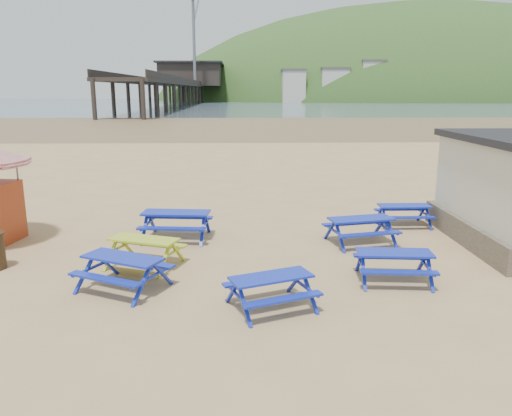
{
  "coord_description": "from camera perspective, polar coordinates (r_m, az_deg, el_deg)",
  "views": [
    {
      "loc": [
        0.45,
        -12.76,
        4.37
      ],
      "look_at": [
        0.89,
        1.5,
        1.0
      ],
      "focal_mm": 35.0,
      "sensor_mm": 36.0,
      "label": 1
    }
  ],
  "objects": [
    {
      "name": "ground",
      "position": [
        13.49,
        -3.6,
        -5.63
      ],
      "size": [
        400.0,
        400.0,
        0.0
      ],
      "primitive_type": "plane",
      "color": "tan",
      "rests_on": "ground"
    },
    {
      "name": "wet_sand",
      "position": [
        67.9,
        -2.18,
        9.59
      ],
      "size": [
        400.0,
        400.0,
        0.0
      ],
      "primitive_type": "plane",
      "color": "brown",
      "rests_on": "ground"
    },
    {
      "name": "sea",
      "position": [
        182.81,
        -1.95,
        11.92
      ],
      "size": [
        400.0,
        400.0,
        0.0
      ],
      "primitive_type": "plane",
      "color": "#495C69",
      "rests_on": "ground"
    },
    {
      "name": "picnic_table_blue_a",
      "position": [
        15.19,
        -9.09,
        -1.95
      ],
      "size": [
        2.13,
        1.79,
        0.83
      ],
      "rotation": [
        0.0,
        0.0,
        -0.09
      ],
      "color": "#1C20B3",
      "rests_on": "ground"
    },
    {
      "name": "picnic_table_blue_b",
      "position": [
        14.83,
        11.86,
        -2.57
      ],
      "size": [
        2.12,
        1.85,
        0.78
      ],
      "rotation": [
        0.0,
        0.0,
        0.21
      ],
      "color": "#1C20B3",
      "rests_on": "ground"
    },
    {
      "name": "picnic_table_blue_c",
      "position": [
        17.18,
        16.51,
        -0.8
      ],
      "size": [
        1.66,
        1.34,
        0.7
      ],
      "rotation": [
        0.0,
        0.0,
        0.0
      ],
      "color": "#1C20B3",
      "rests_on": "ground"
    },
    {
      "name": "picnic_table_blue_d",
      "position": [
        11.65,
        -14.92,
        -7.19
      ],
      "size": [
        2.3,
        2.14,
        0.77
      ],
      "rotation": [
        0.0,
        0.0,
        -0.47
      ],
      "color": "#1C20B3",
      "rests_on": "ground"
    },
    {
      "name": "picnic_table_blue_e",
      "position": [
        10.34,
        1.75,
        -9.58
      ],
      "size": [
        2.05,
        1.87,
        0.7
      ],
      "rotation": [
        0.0,
        0.0,
        0.38
      ],
      "color": "#1C20B3",
      "rests_on": "ground"
    },
    {
      "name": "picnic_table_blue_f",
      "position": [
        12.16,
        15.46,
        -6.46
      ],
      "size": [
        1.83,
        1.53,
        0.72
      ],
      "rotation": [
        0.0,
        0.0,
        -0.09
      ],
      "color": "#1C20B3",
      "rests_on": "ground"
    },
    {
      "name": "picnic_table_yellow",
      "position": [
        13.01,
        -12.64,
        -4.96
      ],
      "size": [
        2.12,
        1.92,
        0.73
      ],
      "rotation": [
        0.0,
        0.0,
        -0.36
      ],
      "color": "#8AB818",
      "rests_on": "ground"
    },
    {
      "name": "pier",
      "position": [
        191.88,
        -7.49,
        13.51
      ],
      "size": [
        24.0,
        220.0,
        39.29
      ],
      "color": "black",
      "rests_on": "ground"
    },
    {
      "name": "headland_town",
      "position": [
        258.84,
        18.74,
        9.44
      ],
      "size": [
        264.0,
        144.0,
        108.0
      ],
      "color": "#2D4C1E",
      "rests_on": "ground"
    }
  ]
}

